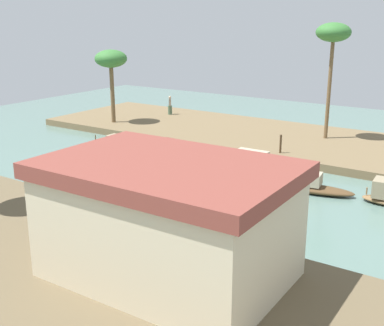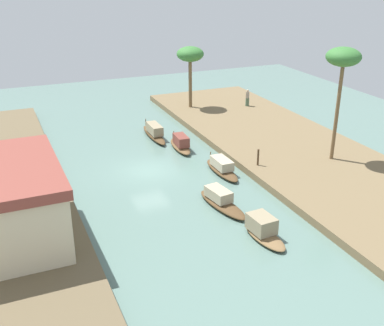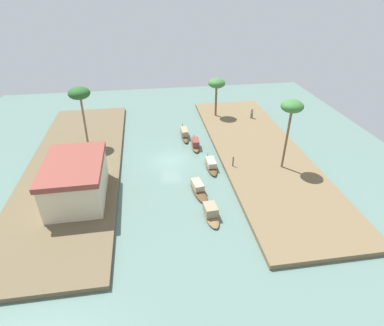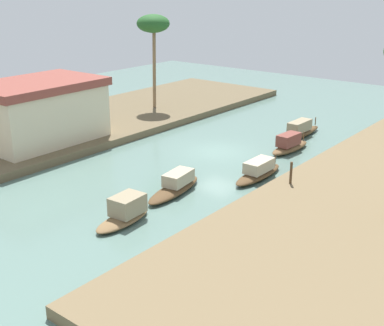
% 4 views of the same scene
% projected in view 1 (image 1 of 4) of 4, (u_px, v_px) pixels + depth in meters
% --- Properties ---
extents(river_water, '(59.27, 59.27, 0.00)m').
position_uv_depth(river_water, '(176.00, 180.00, 29.05)').
color(river_water, slate).
rests_on(river_water, ground).
extents(riverbank_left, '(36.31, 10.77, 0.51)m').
position_uv_depth(riverbank_left, '(264.00, 137.00, 38.12)').
color(riverbank_left, brown).
rests_on(riverbank_left, ground).
extents(riverbank_right, '(36.31, 10.77, 0.51)m').
position_uv_depth(riverbank_right, '(6.00, 250.00, 19.83)').
color(riverbank_right, brown).
rests_on(riverbank_right, ground).
extents(sampan_downstream_large, '(4.34, 1.19, 1.07)m').
position_uv_depth(sampan_downstream_large, '(252.00, 161.00, 31.30)').
color(sampan_downstream_large, brown).
rests_on(sampan_downstream_large, river_water).
extents(sampan_foreground, '(4.65, 1.87, 1.07)m').
position_uv_depth(sampan_foreground, '(309.00, 185.00, 27.01)').
color(sampan_foreground, brown).
rests_on(sampan_foreground, river_water).
extents(sampan_open_hull, '(3.90, 1.31, 1.24)m').
position_uv_depth(sampan_open_hull, '(171.00, 151.00, 33.40)').
color(sampan_open_hull, brown).
rests_on(sampan_open_hull, river_water).
extents(sampan_upstream_small, '(5.22, 1.01, 1.23)m').
position_uv_depth(sampan_upstream_small, '(121.00, 147.00, 34.44)').
color(sampan_upstream_small, brown).
rests_on(sampan_upstream_small, river_water).
extents(person_on_near_bank, '(0.51, 0.51, 1.67)m').
position_uv_depth(person_on_near_bank, '(170.00, 107.00, 45.34)').
color(person_on_near_bank, '#4C664C').
rests_on(person_on_near_bank, riverbank_left).
extents(mooring_post, '(0.14, 0.14, 1.21)m').
position_uv_depth(mooring_post, '(281.00, 144.00, 32.64)').
color(mooring_post, '#4C3823').
rests_on(mooring_post, riverbank_left).
extents(palm_tree_left_near, '(2.41, 2.41, 8.13)m').
position_uv_depth(palm_tree_left_near, '(333.00, 36.00, 34.76)').
color(palm_tree_left_near, brown).
rests_on(palm_tree_left_near, riverbank_left).
extents(palm_tree_left_far, '(2.61, 2.61, 5.94)m').
position_uv_depth(palm_tree_left_far, '(111.00, 60.00, 40.82)').
color(palm_tree_left_far, brown).
rests_on(palm_tree_left_far, riverbank_left).
extents(riverside_building, '(8.29, 5.67, 4.04)m').
position_uv_depth(riverside_building, '(168.00, 219.00, 16.88)').
color(riverside_building, beige).
rests_on(riverside_building, riverbank_right).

